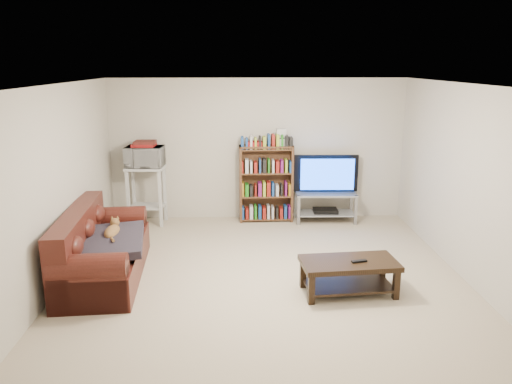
{
  "coord_description": "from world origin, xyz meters",
  "views": [
    {
      "loc": [
        -0.32,
        -5.92,
        2.65
      ],
      "look_at": [
        -0.1,
        0.4,
        1.0
      ],
      "focal_mm": 35.0,
      "sensor_mm": 36.0,
      "label": 1
    }
  ],
  "objects_px": {
    "sofa": "(98,254)",
    "bookshelf": "(266,182)",
    "coffee_table": "(349,271)",
    "tv_stand": "(326,202)"
  },
  "relations": [
    {
      "from": "sofa",
      "to": "bookshelf",
      "type": "distance_m",
      "value": 3.2
    },
    {
      "from": "coffee_table",
      "to": "bookshelf",
      "type": "height_order",
      "value": "bookshelf"
    },
    {
      "from": "tv_stand",
      "to": "coffee_table",
      "type": "bearing_deg",
      "value": -92.56
    },
    {
      "from": "coffee_table",
      "to": "tv_stand",
      "type": "relative_size",
      "value": 1.13
    },
    {
      "from": "coffee_table",
      "to": "bookshelf",
      "type": "distance_m",
      "value": 2.97
    },
    {
      "from": "coffee_table",
      "to": "tv_stand",
      "type": "bearing_deg",
      "value": 80.98
    },
    {
      "from": "sofa",
      "to": "bookshelf",
      "type": "xyz_separation_m",
      "value": [
        2.24,
        2.26,
        0.36
      ]
    },
    {
      "from": "tv_stand",
      "to": "bookshelf",
      "type": "distance_m",
      "value": 1.07
    },
    {
      "from": "bookshelf",
      "to": "tv_stand",
      "type": "bearing_deg",
      "value": -6.08
    },
    {
      "from": "coffee_table",
      "to": "tv_stand",
      "type": "xyz_separation_m",
      "value": [
        0.19,
        2.74,
        0.06
      ]
    }
  ]
}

